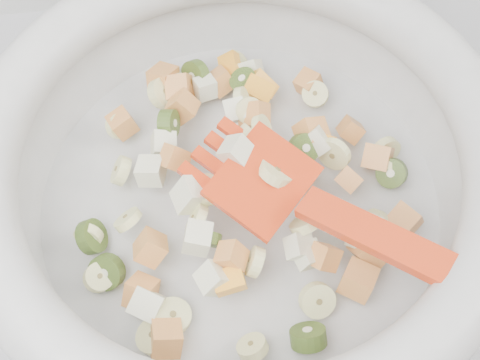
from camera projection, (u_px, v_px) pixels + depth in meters
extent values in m
cylinder|color=silver|center=(240.00, 204.00, 0.55)|extent=(0.34, 0.34, 0.02)
torus|color=silver|center=(240.00, 153.00, 0.49)|extent=(0.41, 0.41, 0.05)
cylinder|color=beige|center=(307.00, 222.00, 0.50)|extent=(0.03, 0.03, 0.03)
cylinder|color=beige|center=(235.00, 65.00, 0.61)|extent=(0.03, 0.03, 0.03)
cylinder|color=beige|center=(248.00, 110.00, 0.54)|extent=(0.03, 0.03, 0.03)
cylinder|color=beige|center=(99.00, 277.00, 0.50)|extent=(0.03, 0.03, 0.02)
cylinder|color=beige|center=(390.00, 166.00, 0.55)|extent=(0.03, 0.03, 0.03)
cylinder|color=beige|center=(255.00, 262.00, 0.48)|extent=(0.02, 0.03, 0.03)
cylinder|color=beige|center=(207.00, 190.00, 0.50)|extent=(0.03, 0.03, 0.02)
cylinder|color=beige|center=(242.00, 103.00, 0.55)|extent=(0.02, 0.03, 0.03)
cylinder|color=beige|center=(168.00, 81.00, 0.60)|extent=(0.04, 0.03, 0.03)
cylinder|color=beige|center=(162.00, 93.00, 0.58)|extent=(0.03, 0.04, 0.03)
cylinder|color=beige|center=(385.00, 151.00, 0.56)|extent=(0.03, 0.02, 0.03)
cylinder|color=beige|center=(262.00, 130.00, 0.53)|extent=(0.02, 0.03, 0.03)
cylinder|color=beige|center=(251.00, 137.00, 0.53)|extent=(0.03, 0.03, 0.03)
cylinder|color=beige|center=(155.00, 336.00, 0.48)|extent=(0.03, 0.03, 0.02)
cylinder|color=beige|center=(173.00, 316.00, 0.48)|extent=(0.03, 0.03, 0.01)
cylinder|color=beige|center=(315.00, 94.00, 0.58)|extent=(0.03, 0.03, 0.02)
cylinder|color=beige|center=(89.00, 235.00, 0.51)|extent=(0.03, 0.02, 0.03)
cylinder|color=beige|center=(374.00, 224.00, 0.52)|extent=(0.02, 0.03, 0.03)
cylinder|color=beige|center=(317.00, 300.00, 0.49)|extent=(0.04, 0.03, 0.03)
cylinder|color=beige|center=(119.00, 125.00, 0.56)|extent=(0.03, 0.03, 0.03)
cylinder|color=beige|center=(275.00, 173.00, 0.50)|extent=(0.04, 0.04, 0.03)
cylinder|color=beige|center=(128.00, 220.00, 0.51)|extent=(0.03, 0.03, 0.03)
cylinder|color=beige|center=(197.00, 220.00, 0.50)|extent=(0.02, 0.03, 0.03)
cylinder|color=beige|center=(334.00, 154.00, 0.53)|extent=(0.03, 0.03, 0.04)
cylinder|color=beige|center=(121.00, 171.00, 0.54)|extent=(0.02, 0.03, 0.03)
cylinder|color=beige|center=(252.00, 347.00, 0.47)|extent=(0.03, 0.02, 0.02)
cube|color=#FFA650|center=(180.00, 88.00, 0.58)|extent=(0.03, 0.03, 0.03)
cube|color=#FFA650|center=(308.00, 83.00, 0.59)|extent=(0.03, 0.03, 0.02)
cube|color=#FFA650|center=(163.00, 79.00, 0.59)|extent=(0.03, 0.04, 0.03)
cube|color=#FFA650|center=(141.00, 293.00, 0.49)|extent=(0.03, 0.03, 0.03)
cube|color=#FFA650|center=(370.00, 250.00, 0.51)|extent=(0.03, 0.04, 0.04)
cube|color=#FFA650|center=(403.00, 221.00, 0.52)|extent=(0.04, 0.03, 0.03)
cube|color=#FFA650|center=(150.00, 248.00, 0.50)|extent=(0.03, 0.03, 0.03)
cube|color=#FFA650|center=(122.00, 123.00, 0.56)|extent=(0.03, 0.02, 0.03)
cube|color=#FFA650|center=(351.00, 130.00, 0.56)|extent=(0.02, 0.03, 0.03)
cube|color=#FFA650|center=(378.00, 157.00, 0.55)|extent=(0.03, 0.03, 0.03)
cube|color=#FFA650|center=(166.00, 339.00, 0.47)|extent=(0.03, 0.03, 0.03)
cube|color=#FFA650|center=(175.00, 159.00, 0.53)|extent=(0.03, 0.03, 0.03)
cube|color=#FFA650|center=(358.00, 280.00, 0.49)|extent=(0.03, 0.04, 0.03)
cube|color=#FFA650|center=(254.00, 115.00, 0.54)|extent=(0.03, 0.03, 0.03)
cube|color=#FFA650|center=(232.00, 256.00, 0.48)|extent=(0.03, 0.02, 0.02)
cube|color=#FFA650|center=(182.00, 107.00, 0.56)|extent=(0.03, 0.03, 0.03)
cube|color=#FFA650|center=(349.00, 180.00, 0.53)|extent=(0.03, 0.03, 0.02)
cube|color=#FFA650|center=(312.00, 133.00, 0.54)|extent=(0.03, 0.03, 0.03)
cube|color=#FFA650|center=(220.00, 82.00, 0.59)|extent=(0.03, 0.03, 0.03)
cube|color=#FFA650|center=(325.00, 257.00, 0.49)|extent=(0.03, 0.02, 0.03)
cylinder|color=#76A537|center=(308.00, 337.00, 0.47)|extent=(0.04, 0.03, 0.03)
cylinder|color=#76A537|center=(107.00, 272.00, 0.50)|extent=(0.03, 0.03, 0.03)
cylinder|color=#76A537|center=(92.00, 237.00, 0.51)|extent=(0.02, 0.03, 0.03)
cylinder|color=#76A537|center=(206.00, 239.00, 0.49)|extent=(0.03, 0.02, 0.03)
cylinder|color=#76A537|center=(196.00, 75.00, 0.59)|extent=(0.03, 0.03, 0.04)
cylinder|color=#76A537|center=(304.00, 148.00, 0.53)|extent=(0.03, 0.03, 0.02)
cylinder|color=#76A537|center=(392.00, 173.00, 0.54)|extent=(0.03, 0.03, 0.03)
cylinder|color=#76A537|center=(244.00, 81.00, 0.58)|extent=(0.03, 0.03, 0.02)
cylinder|color=#76A537|center=(169.00, 123.00, 0.55)|extent=(0.02, 0.03, 0.03)
cube|color=beige|center=(237.00, 152.00, 0.50)|extent=(0.03, 0.03, 0.03)
cube|color=beige|center=(164.00, 145.00, 0.54)|extent=(0.02, 0.02, 0.02)
cube|color=beige|center=(314.00, 143.00, 0.54)|extent=(0.04, 0.03, 0.04)
cube|color=beige|center=(192.00, 195.00, 0.50)|extent=(0.04, 0.03, 0.03)
cube|color=beige|center=(151.00, 171.00, 0.53)|extent=(0.03, 0.03, 0.02)
cube|color=beige|center=(251.00, 70.00, 0.59)|extent=(0.03, 0.03, 0.03)
cube|color=beige|center=(299.00, 247.00, 0.49)|extent=(0.02, 0.02, 0.02)
cube|color=beige|center=(308.00, 255.00, 0.49)|extent=(0.03, 0.02, 0.02)
cube|color=beige|center=(147.00, 304.00, 0.49)|extent=(0.03, 0.03, 0.03)
cube|color=beige|center=(197.00, 238.00, 0.49)|extent=(0.03, 0.02, 0.02)
cube|color=beige|center=(364.00, 231.00, 0.50)|extent=(0.03, 0.04, 0.03)
cube|color=beige|center=(214.00, 278.00, 0.48)|extent=(0.03, 0.03, 0.03)
cube|color=beige|center=(205.00, 88.00, 0.58)|extent=(0.02, 0.02, 0.02)
cube|color=beige|center=(269.00, 150.00, 0.52)|extent=(0.03, 0.03, 0.03)
cube|color=beige|center=(236.00, 110.00, 0.55)|extent=(0.02, 0.02, 0.03)
cube|color=beige|center=(169.00, 79.00, 0.59)|extent=(0.02, 0.02, 0.03)
cube|color=orange|center=(320.00, 143.00, 0.54)|extent=(0.03, 0.02, 0.02)
cube|color=orange|center=(230.00, 67.00, 0.59)|extent=(0.02, 0.03, 0.02)
cube|color=orange|center=(262.00, 85.00, 0.58)|extent=(0.03, 0.03, 0.03)
cube|color=orange|center=(258.00, 90.00, 0.57)|extent=(0.03, 0.03, 0.02)
cube|color=orange|center=(229.00, 281.00, 0.48)|extent=(0.03, 0.02, 0.02)
cube|color=red|center=(263.00, 181.00, 0.49)|extent=(0.10, 0.09, 0.02)
cube|color=red|center=(236.00, 134.00, 0.52)|extent=(0.03, 0.03, 0.01)
cube|color=red|center=(224.00, 148.00, 0.51)|extent=(0.03, 0.03, 0.01)
cube|color=red|center=(211.00, 163.00, 0.51)|extent=(0.03, 0.03, 0.01)
cube|color=red|center=(197.00, 178.00, 0.50)|extent=(0.03, 0.03, 0.01)
cube|color=red|center=(450.00, 272.00, 0.43)|extent=(0.18, 0.17, 0.05)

